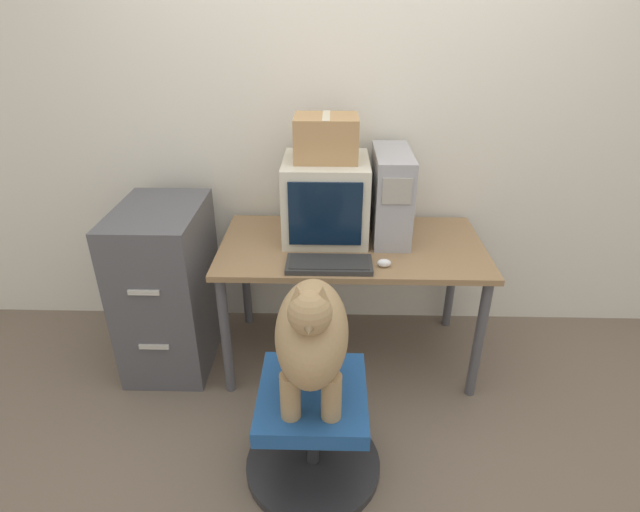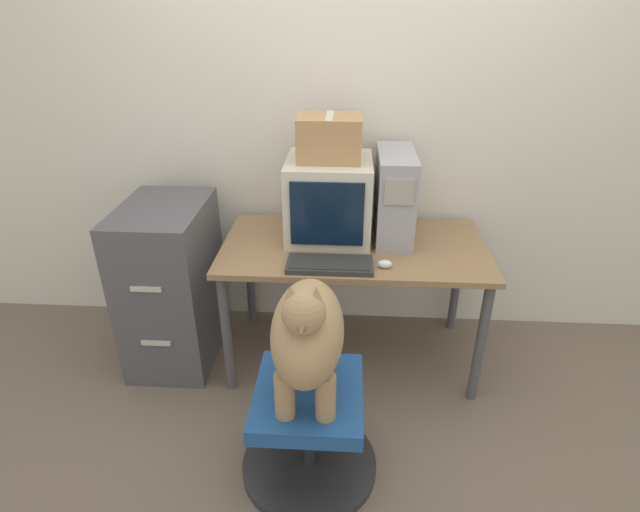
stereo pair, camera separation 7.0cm
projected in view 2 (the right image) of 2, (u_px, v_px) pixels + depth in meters
name	position (u px, v px, depth m)	size (l,w,h in m)	color
ground_plane	(350.00, 398.00, 2.55)	(12.00, 12.00, 0.00)	#6B5B4C
wall_back	(358.00, 108.00, 2.64)	(8.00, 0.05, 2.60)	silver
desk	(354.00, 258.00, 2.58)	(1.34, 0.72, 0.70)	olive
crt_monitor	(329.00, 198.00, 2.55)	(0.43, 0.43, 0.41)	beige
pc_tower	(394.00, 196.00, 2.54)	(0.18, 0.45, 0.45)	#99999E
keyboard	(330.00, 264.00, 2.32)	(0.40, 0.18, 0.03)	#2D2D2D
computer_mouse	(385.00, 264.00, 2.31)	(0.07, 0.04, 0.04)	silver
office_chair	(309.00, 431.00, 2.08)	(0.58, 0.58, 0.44)	#262628
dog	(307.00, 333.00, 1.83)	(0.27, 0.50, 0.56)	#9E7F56
filing_cabinet	(172.00, 284.00, 2.69)	(0.42, 0.62, 0.90)	#4C4C51
cardboard_box	(329.00, 138.00, 2.41)	(0.31, 0.24, 0.21)	#A87F51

